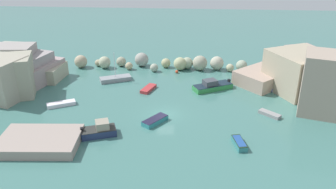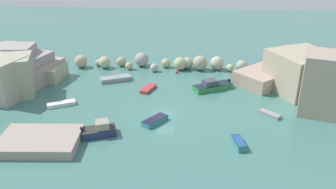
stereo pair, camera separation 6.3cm
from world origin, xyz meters
name	(u,v)px [view 1 (the left image)]	position (x,y,z in m)	size (l,w,h in m)	color
cove_water	(166,115)	(0.00, 0.00, 0.00)	(160.00, 160.00, 0.00)	#42766E
cliff_headland_left	(6,72)	(-27.19, 8.21, 2.66)	(16.00, 15.76, 6.41)	#9E9393
cliff_headland_right	(313,74)	(22.87, 10.10, 2.85)	(22.76, 21.40, 8.69)	tan
rock_breakwater	(165,63)	(-1.61, 18.78, 1.17)	(32.79, 4.93, 2.77)	tan
stone_dock	(40,141)	(-14.44, -9.06, 0.60)	(9.43, 6.41, 1.20)	#A19085
channel_buoy	(177,72)	(0.74, 16.55, 0.28)	(0.56, 0.56, 0.56)	#E04C28
moored_boat_0	(99,130)	(-7.89, -6.18, 0.71)	(4.78, 3.44, 1.93)	navy
moored_boat_1	(212,86)	(6.94, 9.50, 0.61)	(6.81, 4.97, 1.73)	#318945
moored_boat_2	(116,79)	(-9.74, 12.00, 0.38)	(5.61, 3.85, 5.17)	gray
moored_boat_3	(270,114)	(14.64, 0.78, 0.24)	(3.03, 2.86, 0.48)	gray
moored_boat_4	(148,89)	(-3.51, 8.38, 0.25)	(2.44, 3.82, 0.50)	#BD3437
moored_boat_5	(155,121)	(-1.24, -2.46, 0.33)	(3.48, 3.94, 0.67)	teal
moored_boat_6	(239,143)	(9.48, -7.37, 0.37)	(1.73, 3.25, 0.71)	teal
moored_boat_7	(61,104)	(-15.74, 1.70, 0.28)	(4.23, 2.98, 0.55)	white
moored_boat_8	(261,88)	(14.89, 9.93, 0.28)	(3.78, 1.87, 0.57)	#3B4DBB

